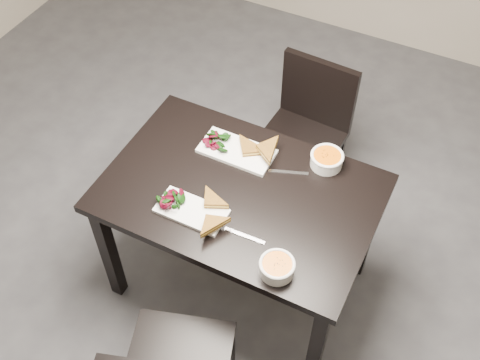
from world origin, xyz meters
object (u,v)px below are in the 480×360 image
(soup_bowl_near, at_px, (277,267))
(table, at_px, (240,204))
(chair_far, at_px, (307,126))
(plate_near, at_px, (192,211))
(plate_far, at_px, (237,151))
(soup_bowl_far, at_px, (327,159))

(soup_bowl_near, bearing_deg, table, 135.82)
(chair_far, distance_m, plate_near, 1.01)
(plate_near, bearing_deg, soup_bowl_near, -13.42)
(plate_far, bearing_deg, soup_bowl_far, 15.97)
(chair_far, relative_size, soup_bowl_far, 5.60)
(plate_far, xyz_separation_m, soup_bowl_far, (0.40, 0.11, 0.03))
(chair_far, height_order, soup_bowl_far, chair_far)
(soup_bowl_far, bearing_deg, soup_bowl_near, -87.08)
(chair_far, height_order, plate_near, chair_far)
(soup_bowl_near, xyz_separation_m, plate_far, (-0.43, 0.50, -0.03))
(chair_far, bearing_deg, plate_near, -96.06)
(table, xyz_separation_m, soup_bowl_far, (0.28, 0.31, 0.14))
(plate_near, height_order, plate_far, plate_far)
(soup_bowl_near, distance_m, soup_bowl_far, 0.62)
(chair_far, distance_m, plate_far, 0.65)
(table, relative_size, soup_bowl_near, 8.39)
(chair_far, bearing_deg, soup_bowl_near, -71.70)
(table, bearing_deg, plate_near, -123.36)
(soup_bowl_far, bearing_deg, table, -132.32)
(chair_far, relative_size, soup_bowl_near, 5.94)
(plate_near, xyz_separation_m, plate_far, (0.02, 0.40, 0.00))
(table, relative_size, plate_near, 3.99)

